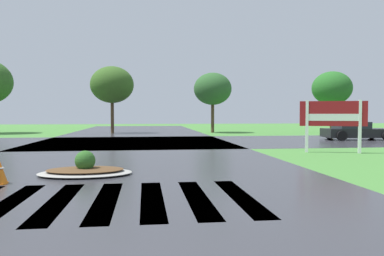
% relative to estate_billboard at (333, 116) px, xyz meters
% --- Properties ---
extents(asphalt_roadway, '(11.48, 80.00, 0.01)m').
position_rel_estate_billboard_xyz_m(asphalt_roadway, '(-8.85, -3.29, -1.57)').
color(asphalt_roadway, '#35353A').
rests_on(asphalt_roadway, ground).
extents(asphalt_cross_road, '(90.00, 10.33, 0.01)m').
position_rel_estate_billboard_xyz_m(asphalt_cross_road, '(-8.85, 7.28, -1.57)').
color(asphalt_cross_road, '#35353A').
rests_on(asphalt_cross_road, ground).
extents(crosswalk_stripes, '(5.85, 3.53, 0.01)m').
position_rel_estate_billboard_xyz_m(crosswalk_stripes, '(-8.85, -7.92, -1.57)').
color(crosswalk_stripes, white).
rests_on(crosswalk_stripes, ground).
extents(estate_billboard, '(2.66, 0.98, 2.29)m').
position_rel_estate_billboard_xyz_m(estate_billboard, '(0.00, 0.00, 0.00)').
color(estate_billboard, white).
rests_on(estate_billboard, ground).
extents(median_island, '(2.57, 1.65, 0.68)m').
position_rel_estate_billboard_xyz_m(median_island, '(-9.73, -4.74, -1.43)').
color(median_island, '#9E9B93').
rests_on(median_island, ground).
extents(car_white_sedan, '(4.39, 2.43, 1.17)m').
position_rel_estate_billboard_xyz_m(car_white_sedan, '(5.50, 7.47, -1.02)').
color(car_white_sedan, black).
rests_on(car_white_sedan, ground).
extents(background_treeline, '(44.85, 6.65, 6.35)m').
position_rel_estate_billboard_xyz_m(background_treeline, '(-16.02, 18.05, 2.66)').
color(background_treeline, '#4C3823').
rests_on(background_treeline, ground).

